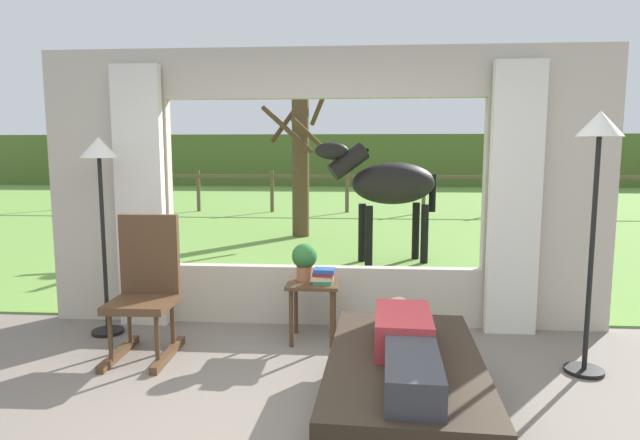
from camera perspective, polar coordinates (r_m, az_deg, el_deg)
back_wall_with_window at (r=4.96m, az=0.39°, el=2.96°), size 5.20×0.12×2.55m
curtain_panel_left at (r=5.23m, az=-18.56°, el=2.25°), size 0.44×0.10×2.40m
curtain_panel_right at (r=5.01m, az=19.98°, el=1.99°), size 0.44×0.10×2.40m
outdoor_pasture_lawn at (r=15.92m, az=3.03°, el=1.47°), size 36.00×21.68×0.02m
distant_hill_ridge at (r=25.68m, az=3.53°, el=6.35°), size 36.00×2.00×2.40m
recliner_sofa at (r=3.40m, az=8.93°, el=-17.26°), size 0.98×1.74×0.42m
reclining_person at (r=3.24m, az=9.11°, el=-12.73°), size 0.37×1.44×0.22m
rocking_chair at (r=4.54m, az=-18.01°, el=-6.82°), size 0.49×0.69×1.12m
side_table at (r=4.64m, az=-0.73°, el=-7.69°), size 0.44×0.44×0.52m
potted_plant at (r=4.64m, az=-1.66°, el=-4.17°), size 0.22×0.22×0.32m
book_stack at (r=4.53m, az=0.35°, el=-5.95°), size 0.21×0.16×0.13m
floor_lamp_left at (r=5.04m, az=-22.32°, el=4.33°), size 0.32×0.32×1.75m
floor_lamp_right at (r=4.27m, az=27.39°, el=5.35°), size 0.32×0.32×1.91m
horse at (r=7.74m, az=7.27°, el=3.76°), size 1.81×0.90×1.73m
pasture_tree at (r=10.11m, az=-2.04°, el=6.11°), size 1.46×1.39×2.97m
pasture_fence_line at (r=14.16m, az=2.90°, el=3.73°), size 16.10×0.10×1.10m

